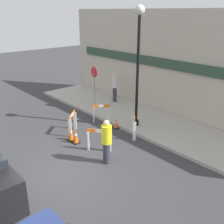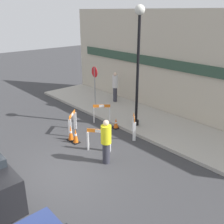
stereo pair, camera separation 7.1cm
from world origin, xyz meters
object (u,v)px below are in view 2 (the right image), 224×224
Objects in this scene: person_worker at (106,141)px; stop_sign at (95,80)px; streetlamp_post at (138,52)px; person_pedestrian at (115,86)px.

stop_sign is at bearing 3.68° from person_worker.
person_worker is at bearing -65.03° from streetlamp_post.
stop_sign is 1.30× the size of person_pedestrian.
person_pedestrian is (-4.81, 4.81, 0.19)m from person_worker.
person_worker is 6.80m from person_pedestrian.
streetlamp_post is at bearing -175.43° from stop_sign.
stop_sign is 5.93m from person_worker.
stop_sign reaches higher than person_pedestrian.
stop_sign is (-3.39, 0.14, -1.95)m from streetlamp_post.
streetlamp_post reaches higher than stop_sign.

